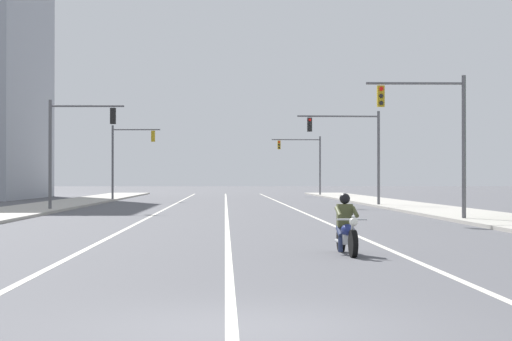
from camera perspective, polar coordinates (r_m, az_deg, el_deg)
ground_plane at (r=10.97m, az=-0.39°, el=-10.04°), size 400.00×400.00×0.00m
lane_stripe_center at (r=55.84m, az=-1.92°, el=-2.38°), size 0.16×100.00×0.01m
lane_stripe_left at (r=55.95m, az=-5.65°, el=-2.37°), size 0.16×100.00×0.01m
lane_stripe_right at (r=56.00m, az=2.28°, el=-2.37°), size 0.16×100.00×0.01m
sidewalk_kerb_right at (r=52.17m, az=10.98°, el=-2.43°), size 4.40×110.00×0.14m
sidewalk_kerb_left at (r=52.04m, az=-14.33°, el=-2.42°), size 4.40×110.00×0.14m
motorcycle_with_rider at (r=21.38m, az=5.81°, el=-3.81°), size 0.70×2.19×1.46m
traffic_signal_near_right at (r=38.49m, az=11.45°, el=2.83°), size 4.25×0.37×6.20m
traffic_signal_near_left at (r=50.56m, az=-11.74°, el=2.03°), size 4.20×0.37×6.20m
traffic_signal_mid_right at (r=58.01m, az=6.35°, el=1.77°), size 5.40×0.50×6.20m
traffic_signal_mid_left at (r=74.02m, az=-8.31°, el=1.21°), size 4.02×0.40×6.20m
traffic_signal_far_right at (r=92.36m, az=3.22°, el=0.91°), size 5.13×0.53×6.20m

